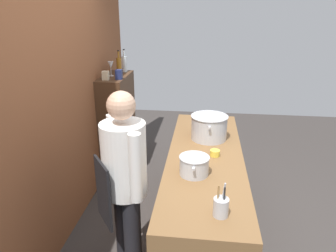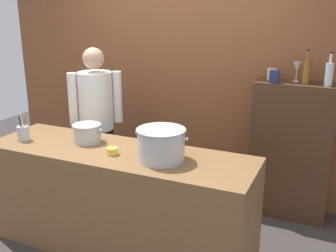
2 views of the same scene
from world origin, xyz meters
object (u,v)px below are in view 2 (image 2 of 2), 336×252
at_px(butter_jar, 112,151).
at_px(wine_bottle_amber, 306,71).
at_px(chef, 96,116).
at_px(spice_tin_cream, 272,74).
at_px(spice_tin_navy, 274,76).
at_px(utensil_crock, 23,133).
at_px(wine_glass_wide, 297,67).
at_px(wine_bottle_clear, 329,74).
at_px(stockpot_small, 87,133).
at_px(stockpot_large, 161,145).

height_order(butter_jar, wine_bottle_amber, wine_bottle_amber).
bearing_deg(butter_jar, chef, 131.05).
relative_size(spice_tin_cream, spice_tin_navy, 0.90).
xyz_separation_m(utensil_crock, wine_bottle_amber, (2.22, 1.26, 0.51)).
bearing_deg(wine_glass_wide, spice_tin_cream, 179.95).
bearing_deg(wine_bottle_clear, spice_tin_navy, -174.46).
distance_m(wine_bottle_amber, wine_bottle_clear, 0.20).
bearing_deg(utensil_crock, stockpot_small, 20.42).
bearing_deg(spice_tin_navy, stockpot_large, -119.85).
height_order(chef, stockpot_small, chef).
bearing_deg(stockpot_small, utensil_crock, -159.58).
bearing_deg(spice_tin_navy, spice_tin_cream, 108.58).
xyz_separation_m(chef, wine_glass_wide, (1.84, 0.62, 0.53)).
xyz_separation_m(butter_jar, spice_tin_cream, (1.00, 1.32, 0.49)).
xyz_separation_m(wine_bottle_amber, wine_bottle_clear, (0.19, -0.02, -0.00)).
distance_m(chef, stockpot_small, 0.58).
relative_size(utensil_crock, wine_glass_wide, 1.34).
height_order(stockpot_small, wine_bottle_clear, wine_bottle_clear).
height_order(stockpot_large, wine_bottle_amber, wine_bottle_amber).
distance_m(chef, spice_tin_cream, 1.78).
relative_size(stockpot_large, spice_tin_cream, 4.13).
relative_size(chef, stockpot_large, 3.76).
bearing_deg(chef, butter_jar, 95.39).
height_order(chef, butter_jar, chef).
bearing_deg(butter_jar, wine_bottle_clear, 38.71).
distance_m(utensil_crock, wine_bottle_amber, 2.60).
bearing_deg(wine_bottle_amber, stockpot_large, -127.68).
xyz_separation_m(utensil_crock, spice_tin_cream, (1.90, 1.34, 0.45)).
bearing_deg(spice_tin_cream, chef, -159.09).
bearing_deg(chef, wine_bottle_clear, 157.81).
height_order(wine_bottle_clear, spice_tin_navy, wine_bottle_clear).
bearing_deg(spice_tin_cream, butter_jar, -127.09).
relative_size(stockpot_small, wine_glass_wide, 1.70).
distance_m(chef, spice_tin_navy, 1.79).
bearing_deg(utensil_crock, butter_jar, 1.34).
distance_m(chef, wine_bottle_clear, 2.25).
bearing_deg(stockpot_large, wine_bottle_amber, 52.32).
relative_size(wine_bottle_amber, wine_glass_wide, 1.70).
bearing_deg(utensil_crock, stockpot_large, 3.47).
bearing_deg(stockpot_small, butter_jar, -26.33).
height_order(stockpot_small, butter_jar, stockpot_small).
relative_size(stockpot_small, wine_bottle_clear, 1.04).
bearing_deg(chef, wine_bottle_amber, 159.70).
bearing_deg(wine_bottle_clear, spice_tin_cream, 168.41).
bearing_deg(spice_tin_cream, stockpot_large, -114.93).
xyz_separation_m(butter_jar, spice_tin_navy, (1.05, 1.17, 0.49)).
height_order(stockpot_small, wine_bottle_amber, wine_bottle_amber).
height_order(butter_jar, wine_bottle_clear, wine_bottle_clear).
bearing_deg(wine_glass_wide, utensil_crock, -147.78).
height_order(stockpot_large, utensil_crock, stockpot_large).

